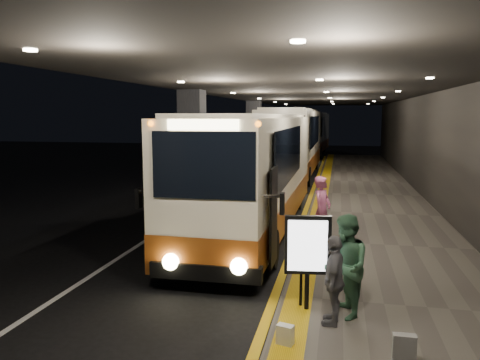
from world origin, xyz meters
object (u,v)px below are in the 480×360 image
(coach_second, at_px, (293,145))
(bag_plain, at_px, (285,335))
(passenger_waiting_grey, at_px, (334,280))
(passenger_waiting_green, at_px, (346,266))
(coach_third, at_px, (310,135))
(passenger_boarding, at_px, (322,211))
(stanchion_post, at_px, (301,274))
(bag_polka, at_px, (404,348))
(coach_main, at_px, (255,177))
(info_sign, at_px, (308,247))

(coach_second, distance_m, bag_plain, 20.70)
(passenger_waiting_grey, bearing_deg, passenger_waiting_green, 156.02)
(coach_third, distance_m, bag_plain, 35.91)
(coach_second, height_order, passenger_waiting_grey, coach_second)
(coach_second, bearing_deg, bag_plain, -84.11)
(passenger_boarding, height_order, stanchion_post, passenger_boarding)
(bag_polka, distance_m, bag_plain, 1.67)
(coach_third, relative_size, bag_plain, 38.72)
(coach_main, xyz_separation_m, stanchion_post, (1.89, -5.84, -0.92))
(coach_third, relative_size, passenger_waiting_green, 6.79)
(passenger_waiting_grey, bearing_deg, stanchion_post, -131.21)
(passenger_waiting_grey, height_order, stanchion_post, passenger_waiting_grey)
(coach_third, xyz_separation_m, passenger_waiting_green, (2.75, -34.61, -0.75))
(coach_main, distance_m, bag_polka, 8.32)
(passenger_boarding, xyz_separation_m, passenger_waiting_green, (0.56, -4.41, -0.03))
(coach_second, xyz_separation_m, coach_third, (0.03, 15.28, -0.04))
(coach_second, distance_m, passenger_waiting_grey, 19.86)
(passenger_boarding, height_order, info_sign, passenger_boarding)
(bag_plain, bearing_deg, passenger_waiting_grey, 52.35)
(coach_third, bearing_deg, stanchion_post, -83.50)
(coach_second, xyz_separation_m, bag_plain, (1.91, -20.55, -1.52))
(bag_polka, relative_size, info_sign, 0.23)
(coach_third, relative_size, passenger_boarding, 6.54)
(bag_polka, bearing_deg, stanchion_post, 134.05)
(passenger_waiting_grey, bearing_deg, passenger_boarding, -170.38)
(bag_polka, height_order, stanchion_post, stanchion_post)
(info_sign, bearing_deg, passenger_waiting_grey, -53.33)
(coach_third, relative_size, info_sign, 7.08)
(coach_main, bearing_deg, info_sign, -70.47)
(coach_second, distance_m, coach_third, 15.28)
(bag_polka, bearing_deg, bag_plain, 175.90)
(coach_third, xyz_separation_m, bag_polka, (3.55, -35.95, -1.43))
(coach_main, xyz_separation_m, passenger_boarding, (2.10, -1.70, -0.61))
(passenger_waiting_green, distance_m, passenger_waiting_grey, 0.41)
(passenger_boarding, bearing_deg, info_sign, -158.84)
(coach_main, bearing_deg, stanchion_post, -71.06)
(passenger_waiting_grey, relative_size, info_sign, 0.88)
(bag_plain, bearing_deg, coach_main, 103.65)
(info_sign, bearing_deg, bag_polka, -53.70)
(passenger_boarding, bearing_deg, bag_plain, -160.80)
(passenger_waiting_green, height_order, info_sign, passenger_waiting_green)
(coach_second, height_order, coach_third, coach_second)
(coach_second, bearing_deg, coach_third, 90.49)
(coach_main, bearing_deg, coach_second, 91.56)
(passenger_waiting_grey, bearing_deg, coach_main, -153.89)
(coach_main, relative_size, info_sign, 6.66)
(bag_polka, distance_m, info_sign, 2.26)
(passenger_boarding, distance_m, bag_polka, 5.95)
(bag_plain, relative_size, info_sign, 0.18)
(bag_plain, bearing_deg, coach_third, 93.00)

